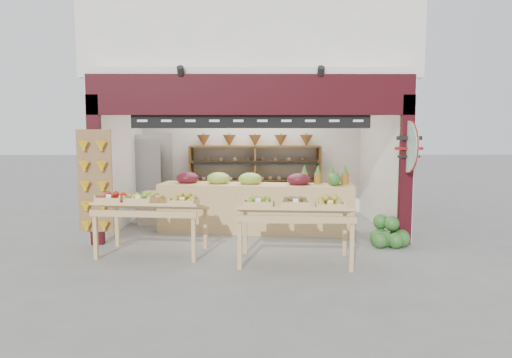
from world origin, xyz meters
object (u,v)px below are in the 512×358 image
object	(u,v)px
refrigerator	(152,175)
mid_counter	(255,206)
cardboard_stack	(163,212)
display_table_right	(291,207)
display_table_left	(146,203)
watermelon_pile	(389,235)
back_shelving	(255,166)

from	to	relation	value
refrigerator	mid_counter	distance (m)	3.12
cardboard_stack	mid_counter	xyz separation A→B (m)	(2.00, -0.70, 0.26)
cardboard_stack	mid_counter	distance (m)	2.13
display_table_right	display_table_left	bearing A→B (deg)	167.66
mid_counter	display_table_left	bearing A→B (deg)	-138.11
display_table_right	cardboard_stack	bearing A→B (deg)	131.98
cardboard_stack	watermelon_pile	distance (m)	4.75
cardboard_stack	display_table_right	xyz separation A→B (m)	(2.54, -2.82, 0.59)
display_table_right	watermelon_pile	bearing A→B (deg)	28.39
refrigerator	mid_counter	world-z (taller)	refrigerator
back_shelving	mid_counter	world-z (taller)	back_shelving
cardboard_stack	display_table_right	bearing A→B (deg)	-48.02
refrigerator	cardboard_stack	world-z (taller)	refrigerator
display_table_left	mid_counter	bearing A→B (deg)	41.89
refrigerator	mid_counter	xyz separation A→B (m)	(2.47, -1.85, -0.45)
back_shelving	cardboard_stack	bearing A→B (deg)	-147.62
back_shelving	refrigerator	xyz separation A→B (m)	(-2.48, -0.12, -0.21)
back_shelving	display_table_right	bearing A→B (deg)	-82.60
mid_counter	display_table_left	world-z (taller)	mid_counter
back_shelving	refrigerator	world-z (taller)	refrigerator
mid_counter	display_table_right	world-z (taller)	mid_counter
refrigerator	cardboard_stack	distance (m)	1.43
cardboard_stack	mid_counter	world-z (taller)	mid_counter
display_table_left	watermelon_pile	world-z (taller)	display_table_left
display_table_left	display_table_right	distance (m)	2.40
display_table_left	display_table_right	world-z (taller)	display_table_right
mid_counter	display_table_left	xyz separation A→B (m)	(-1.80, -1.61, 0.31)
back_shelving	watermelon_pile	distance (m)	4.03
display_table_right	refrigerator	bearing A→B (deg)	127.17
back_shelving	mid_counter	xyz separation A→B (m)	(-0.01, -1.97, -0.66)
back_shelving	watermelon_pile	size ratio (longest dim) A/B	4.27
refrigerator	display_table_right	xyz separation A→B (m)	(3.01, -3.98, -0.12)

